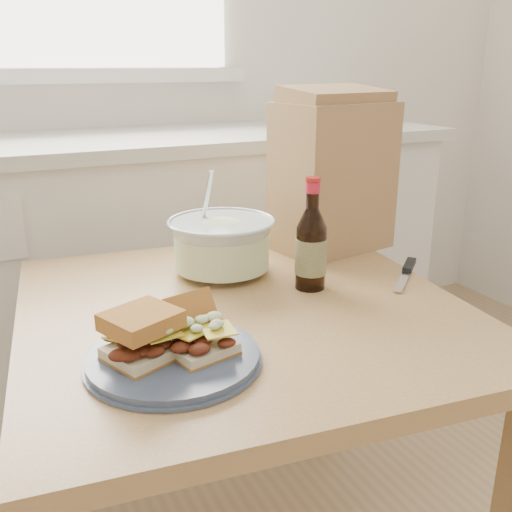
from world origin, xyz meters
name	(u,v)px	position (x,y,z in m)	size (l,w,h in m)	color
wall_back	(56,4)	(0.00, 2.00, 1.35)	(4.00, 0.02, 2.70)	white
cabinet_run	(97,277)	(0.00, 1.70, 0.47)	(2.50, 0.64, 0.94)	silver
dining_table	(244,351)	(0.12, 0.77, 0.60)	(0.94, 0.94, 0.71)	tan
plate	(173,358)	(-0.08, 0.61, 0.72)	(0.27, 0.27, 0.02)	#3C4861
sandwich_left	(142,335)	(-0.12, 0.62, 0.76)	(0.13, 0.13, 0.08)	beige
sandwich_right	(198,332)	(-0.04, 0.61, 0.75)	(0.11, 0.15, 0.08)	beige
coleslaw_bowl	(222,247)	(0.15, 0.96, 0.77)	(0.24, 0.24, 0.24)	#B6C4C2
beer_bottle	(311,248)	(0.29, 0.80, 0.80)	(0.07, 0.07, 0.24)	black
knife	(408,269)	(0.54, 0.78, 0.71)	(0.17, 0.15, 0.01)	silver
paper_bag	(333,177)	(0.48, 1.02, 0.89)	(0.28, 0.18, 0.37)	#9D7B4C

